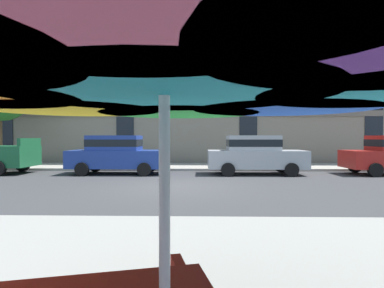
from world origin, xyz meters
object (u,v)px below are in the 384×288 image
(sedan_silver, at_px, (255,154))
(patio_umbrella, at_px, (164,58))
(street_tree_left, at_px, (1,89))
(sedan_blue, at_px, (117,153))

(sedan_silver, bearing_deg, patio_umbrella, -102.10)
(street_tree_left, bearing_deg, sedan_silver, -11.84)
(sedan_blue, relative_size, sedan_silver, 1.00)
(sedan_silver, relative_size, patio_umbrella, 1.16)
(sedan_blue, distance_m, patio_umbrella, 13.26)
(sedan_blue, bearing_deg, street_tree_left, 158.52)
(sedan_blue, distance_m, street_tree_left, 8.54)
(sedan_silver, bearing_deg, street_tree_left, 168.16)
(sedan_blue, xyz_separation_m, patio_umbrella, (3.64, -12.70, 1.14))
(sedan_blue, height_order, street_tree_left, street_tree_left)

